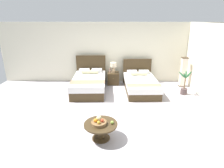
{
  "coord_description": "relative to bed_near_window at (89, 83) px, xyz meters",
  "views": [
    {
      "loc": [
        -0.08,
        -5.36,
        2.76
      ],
      "look_at": [
        -0.11,
        0.48,
        0.69
      ],
      "focal_mm": 29.87,
      "sensor_mm": 36.0,
      "label": 1
    }
  ],
  "objects": [
    {
      "name": "ground_plane",
      "position": [
        1.03,
        -1.69,
        -0.32
      ],
      "size": [
        10.08,
        9.48,
        0.02
      ],
      "primitive_type": "cube",
      "color": "#B2ABAE"
    },
    {
      "name": "wall_back",
      "position": [
        1.03,
        1.25,
        1.0
      ],
      "size": [
        10.08,
        0.12,
        2.62
      ],
      "primitive_type": "cube",
      "color": "silver",
      "rests_on": "ground"
    },
    {
      "name": "wall_side_right",
      "position": [
        4.27,
        -1.29,
        1.0
      ],
      "size": [
        0.12,
        5.08,
        2.62
      ],
      "primitive_type": "cube",
      "color": "silver",
      "rests_on": "ground"
    },
    {
      "name": "bed_near_window",
      "position": [
        0.0,
        0.0,
        0.0
      ],
      "size": [
        1.33,
        2.26,
        1.23
      ],
      "color": "#3D2E19",
      "rests_on": "ground"
    },
    {
      "name": "bed_near_corner",
      "position": [
        2.05,
        0.0,
        -0.03
      ],
      "size": [
        1.29,
        2.21,
        1.08
      ],
      "color": "#3D2E19",
      "rests_on": "ground"
    },
    {
      "name": "nightstand",
      "position": [
        0.96,
        0.76,
        -0.05
      ],
      "size": [
        0.5,
        0.5,
        0.52
      ],
      "color": "#3D2E19",
      "rests_on": "ground"
    },
    {
      "name": "table_lamp",
      "position": [
        0.96,
        0.78,
        0.49
      ],
      "size": [
        0.27,
        0.27,
        0.44
      ],
      "color": "tan",
      "rests_on": "nightstand"
    },
    {
      "name": "vase",
      "position": [
        0.81,
        0.72,
        0.31
      ],
      "size": [
        0.07,
        0.07,
        0.2
      ],
      "color": "#96725F",
      "rests_on": "nightstand"
    },
    {
      "name": "coffee_table",
      "position": [
        0.66,
        -3.23,
        -0.01
      ],
      "size": [
        0.8,
        0.8,
        0.41
      ],
      "color": "#3D2E19",
      "rests_on": "ground"
    },
    {
      "name": "fruit_bowl",
      "position": [
        0.62,
        -3.25,
        0.16
      ],
      "size": [
        0.37,
        0.37,
        0.18
      ],
      "color": "olive",
      "rests_on": "coffee_table"
    },
    {
      "name": "loose_apple",
      "position": [
        0.93,
        -3.24,
        0.14
      ],
      "size": [
        0.08,
        0.08,
        0.08
      ],
      "color": "#8CB141",
      "rests_on": "coffee_table"
    },
    {
      "name": "floor_lamp_corner",
      "position": [
        3.9,
        0.5,
        0.31
      ],
      "size": [
        0.25,
        0.25,
        1.25
      ],
      "color": "#3A2B1A",
      "rests_on": "ground"
    },
    {
      "name": "potted_palm",
      "position": [
        3.66,
        -0.41,
        -0.01
      ],
      "size": [
        0.46,
        0.41,
        0.92
      ],
      "color": "#4B3C3B",
      "rests_on": "ground"
    }
  ]
}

